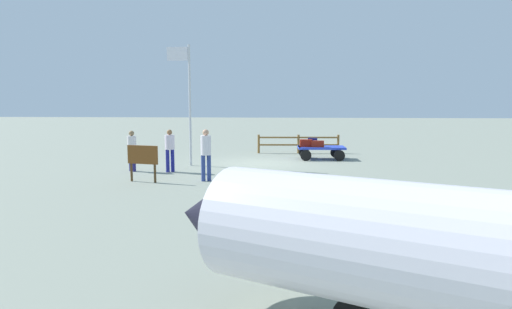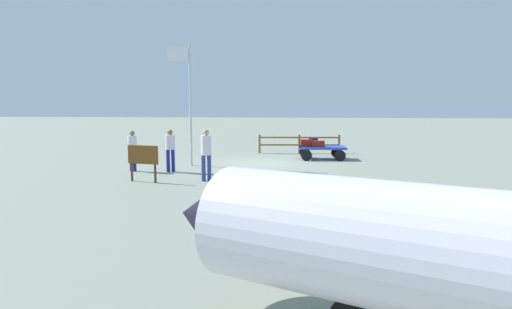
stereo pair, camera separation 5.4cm
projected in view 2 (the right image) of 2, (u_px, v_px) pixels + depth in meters
The scene contains 11 objects.
ground_plane at pixel (263, 163), 19.07m from camera, with size 120.00×120.00×0.00m, color gray.
luggage_cart at pixel (321, 150), 20.46m from camera, with size 2.23×1.43×0.61m.
suitcase_tan at pixel (313, 142), 20.95m from camera, with size 0.45×0.29×0.36m.
suitcase_olive at pixel (318, 144), 20.19m from camera, with size 0.60×0.33×0.30m.
suitcase_grey at pixel (307, 143), 20.34m from camera, with size 0.58×0.43×0.34m.
worker_lead at pixel (206, 151), 14.69m from camera, with size 0.47×0.47×1.77m.
worker_trailing at pixel (170, 147), 16.62m from camera, with size 0.51×0.51×1.64m.
worker_supervisor at pixel (132, 148), 16.81m from camera, with size 0.47×0.47×1.59m.
flagpole at pixel (188, 94), 18.13m from camera, with size 0.99×0.10×5.05m.
signboard at pixel (143, 158), 14.54m from camera, with size 1.11×0.30×1.24m.
wooden_fence at pixel (299, 142), 22.91m from camera, with size 4.32×0.41×0.98m.
Camera 2 is at (-1.29, 18.85, 2.65)m, focal length 30.43 mm.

